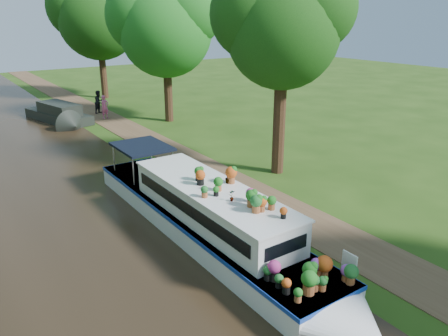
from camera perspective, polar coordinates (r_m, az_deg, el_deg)
ground at (r=16.11m, az=3.75°, el=-6.16°), size 100.00×100.00×0.00m
canal_water at (r=13.65m, az=-16.95°, el=-12.08°), size 10.00×100.00×0.02m
towpath at (r=16.81m, az=6.98°, el=-5.07°), size 2.20×100.00×0.03m
plant_boat at (r=14.01m, az=-1.57°, el=-6.38°), size 2.29×13.52×2.23m
tree_near_overhang at (r=19.32m, az=7.60°, el=18.26°), size 5.52×5.28×8.99m
tree_near_mid at (r=29.70m, az=-7.79°, el=18.32°), size 6.90×6.60×9.40m
tree_near_far at (r=39.64m, az=-16.23°, el=18.91°), size 7.59×7.26×10.30m
second_boat at (r=31.82m, az=-20.65°, el=6.58°), size 3.23×6.99×1.29m
pedestrian_pink at (r=31.76m, az=-15.30°, el=7.70°), size 0.68×0.55×1.62m
pedestrian_dark at (r=33.61m, az=-16.00°, el=8.30°), size 1.02×0.96×1.66m
verge_plant at (r=15.11m, az=7.16°, el=-7.18°), size 0.50×0.48×0.44m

